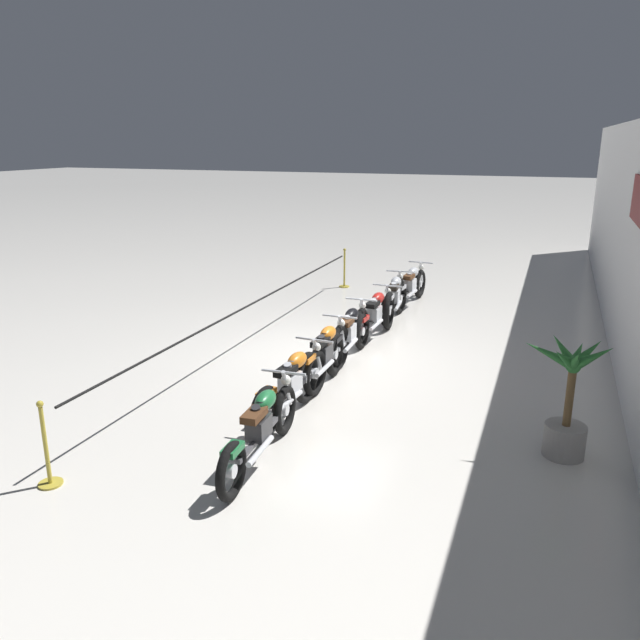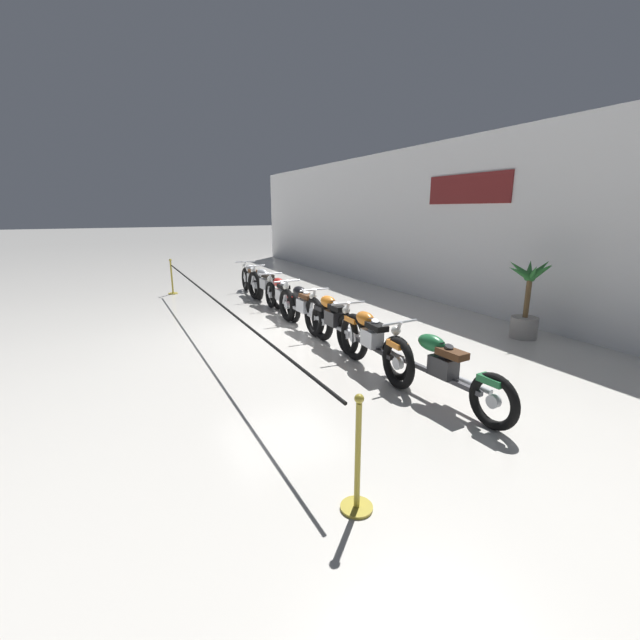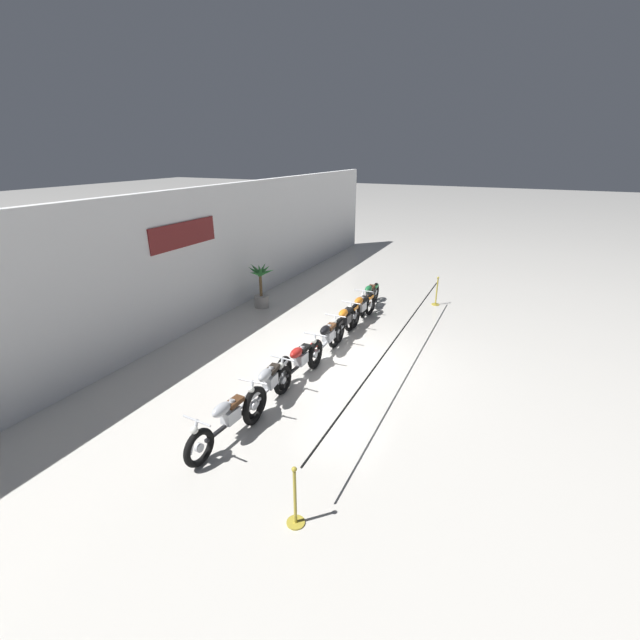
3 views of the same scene
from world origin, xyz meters
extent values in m
plane|color=silver|center=(0.00, 0.00, 0.00)|extent=(120.00, 120.00, 0.00)
torus|color=black|center=(-4.90, 0.77, 0.35)|extent=(0.72, 0.18, 0.71)
torus|color=black|center=(-3.28, 0.65, 0.35)|extent=(0.72, 0.18, 0.71)
cylinder|color=silver|center=(-4.90, 0.77, 0.35)|extent=(0.17, 0.09, 0.16)
cylinder|color=silver|center=(-3.28, 0.65, 0.35)|extent=(0.17, 0.09, 0.16)
cylinder|color=silver|center=(-4.99, 0.77, 0.64)|extent=(0.31, 0.08, 0.59)
cube|color=silver|center=(-4.04, 0.70, 0.51)|extent=(0.37, 0.25, 0.26)
cylinder|color=silver|center=(-4.08, 0.71, 0.71)|extent=(0.19, 0.12, 0.24)
cylinder|color=silver|center=(-4.00, 0.70, 0.71)|extent=(0.19, 0.12, 0.24)
cylinder|color=silver|center=(-3.73, 0.82, 0.37)|extent=(0.70, 0.12, 0.07)
cube|color=black|center=(-4.09, 0.71, 0.37)|extent=(1.30, 0.15, 0.06)
ellipsoid|color=#B7BABF|center=(-4.27, 0.72, 0.77)|extent=(0.47, 0.25, 0.22)
cube|color=#4C2D19|center=(-3.91, 0.69, 0.73)|extent=(0.41, 0.23, 0.09)
cube|color=#B7BABF|center=(-3.33, 0.65, 0.60)|extent=(0.33, 0.18, 0.08)
cylinder|color=silver|center=(-4.88, 0.76, 0.90)|extent=(0.08, 0.62, 0.04)
sphere|color=silver|center=(-4.96, 0.77, 0.76)|extent=(0.14, 0.14, 0.14)
torus|color=black|center=(-3.43, 0.59, 0.40)|extent=(0.81, 0.20, 0.80)
torus|color=black|center=(-1.99, 0.72, 0.40)|extent=(0.81, 0.20, 0.80)
cylinder|color=silver|center=(-3.43, 0.59, 0.40)|extent=(0.19, 0.10, 0.19)
cylinder|color=silver|center=(-1.99, 0.72, 0.40)|extent=(0.19, 0.10, 0.19)
cylinder|color=silver|center=(-3.52, 0.58, 0.68)|extent=(0.31, 0.08, 0.59)
cube|color=silver|center=(-2.66, 0.66, 0.56)|extent=(0.38, 0.25, 0.26)
cylinder|color=silver|center=(-2.70, 0.65, 0.76)|extent=(0.19, 0.13, 0.24)
cylinder|color=silver|center=(-2.62, 0.66, 0.76)|extent=(0.19, 0.13, 0.24)
cylinder|color=silver|center=(-2.38, 0.82, 0.42)|extent=(0.70, 0.13, 0.07)
cube|color=#ADAFB5|center=(-2.71, 0.65, 0.42)|extent=(1.16, 0.16, 0.06)
ellipsoid|color=#B7BABF|center=(-2.89, 0.64, 0.82)|extent=(0.48, 0.26, 0.22)
cube|color=black|center=(-2.53, 0.67, 0.78)|extent=(0.42, 0.24, 0.09)
cube|color=#B7BABF|center=(-2.04, 0.71, 0.69)|extent=(0.33, 0.19, 0.08)
cylinder|color=silver|center=(-3.41, 0.59, 0.95)|extent=(0.09, 0.62, 0.04)
sphere|color=silver|center=(-3.49, 0.58, 0.81)|extent=(0.14, 0.14, 0.14)
torus|color=black|center=(-2.20, 0.62, 0.34)|extent=(0.68, 0.13, 0.68)
torus|color=black|center=(-0.58, 0.56, 0.34)|extent=(0.68, 0.13, 0.68)
cylinder|color=silver|center=(-2.20, 0.62, 0.34)|extent=(0.16, 0.09, 0.16)
cylinder|color=silver|center=(-0.58, 0.56, 0.34)|extent=(0.16, 0.09, 0.16)
cylinder|color=silver|center=(-2.29, 0.62, 0.62)|extent=(0.30, 0.07, 0.59)
cube|color=silver|center=(-1.34, 0.59, 0.50)|extent=(0.37, 0.23, 0.26)
cylinder|color=silver|center=(-1.38, 0.59, 0.70)|extent=(0.18, 0.12, 0.24)
cylinder|color=silver|center=(-1.30, 0.59, 0.70)|extent=(0.18, 0.12, 0.24)
cylinder|color=silver|center=(-1.04, 0.72, 0.36)|extent=(0.70, 0.09, 0.07)
cube|color=black|center=(-1.39, 0.59, 0.36)|extent=(1.30, 0.10, 0.06)
ellipsoid|color=#B21E19|center=(-1.57, 0.60, 0.76)|extent=(0.47, 0.23, 0.22)
cube|color=black|center=(-1.21, 0.58, 0.72)|extent=(0.41, 0.21, 0.09)
cube|color=#B21E19|center=(-0.63, 0.57, 0.58)|extent=(0.32, 0.17, 0.08)
cylinder|color=silver|center=(-2.18, 0.62, 0.89)|extent=(0.06, 0.62, 0.04)
sphere|color=silver|center=(-2.26, 0.62, 0.75)|extent=(0.14, 0.14, 0.14)
torus|color=black|center=(-0.77, 0.49, 0.37)|extent=(0.75, 0.15, 0.74)
torus|color=black|center=(0.92, 0.54, 0.37)|extent=(0.75, 0.15, 0.74)
cylinder|color=silver|center=(-0.77, 0.49, 0.37)|extent=(0.17, 0.08, 0.17)
cylinder|color=silver|center=(0.92, 0.54, 0.37)|extent=(0.17, 0.08, 0.17)
cylinder|color=silver|center=(-0.86, 0.49, 0.65)|extent=(0.30, 0.06, 0.59)
cube|color=silver|center=(0.12, 0.52, 0.53)|extent=(0.37, 0.23, 0.26)
cylinder|color=silver|center=(0.08, 0.52, 0.73)|extent=(0.18, 0.11, 0.24)
cylinder|color=silver|center=(0.17, 0.52, 0.73)|extent=(0.18, 0.11, 0.24)
cylinder|color=silver|center=(0.42, 0.67, 0.39)|extent=(0.70, 0.09, 0.07)
cube|color=#ADAFB5|center=(0.07, 0.52, 0.39)|extent=(1.35, 0.10, 0.06)
ellipsoid|color=black|center=(-0.11, 0.51, 0.79)|extent=(0.47, 0.23, 0.22)
cube|color=#4C2D19|center=(0.25, 0.52, 0.75)|extent=(0.41, 0.21, 0.09)
cube|color=black|center=(0.87, 0.54, 0.63)|extent=(0.32, 0.17, 0.08)
cylinder|color=silver|center=(-0.75, 0.49, 0.92)|extent=(0.05, 0.62, 0.04)
sphere|color=silver|center=(-0.83, 0.49, 0.78)|extent=(0.14, 0.14, 0.14)
torus|color=black|center=(0.59, 0.52, 0.40)|extent=(0.79, 0.12, 0.79)
torus|color=black|center=(2.14, 0.52, 0.40)|extent=(0.79, 0.12, 0.79)
cylinder|color=silver|center=(0.59, 0.52, 0.40)|extent=(0.19, 0.08, 0.19)
cylinder|color=silver|center=(2.14, 0.52, 0.40)|extent=(0.19, 0.08, 0.19)
cylinder|color=silver|center=(0.50, 0.52, 0.68)|extent=(0.30, 0.06, 0.59)
cube|color=#2D2D30|center=(1.42, 0.52, 0.56)|extent=(0.36, 0.22, 0.26)
cylinder|color=#2D2D30|center=(1.38, 0.52, 0.76)|extent=(0.18, 0.11, 0.24)
cylinder|color=#2D2D30|center=(1.46, 0.52, 0.76)|extent=(0.18, 0.11, 0.24)
cylinder|color=silver|center=(1.72, 0.66, 0.42)|extent=(0.70, 0.07, 0.07)
cube|color=#ADAFB5|center=(1.37, 0.52, 0.42)|extent=(1.24, 0.06, 0.06)
ellipsoid|color=orange|center=(1.19, 0.52, 0.82)|extent=(0.46, 0.22, 0.22)
cube|color=black|center=(1.55, 0.52, 0.78)|extent=(0.40, 0.20, 0.09)
cube|color=orange|center=(2.09, 0.52, 0.69)|extent=(0.32, 0.16, 0.08)
cylinder|color=silver|center=(0.61, 0.52, 0.95)|extent=(0.04, 0.62, 0.04)
sphere|color=silver|center=(0.53, 0.52, 0.81)|extent=(0.14, 0.14, 0.14)
torus|color=black|center=(1.86, 0.55, 0.37)|extent=(0.75, 0.16, 0.74)
torus|color=black|center=(3.45, 0.46, 0.37)|extent=(0.75, 0.16, 0.74)
cylinder|color=silver|center=(1.86, 0.55, 0.37)|extent=(0.18, 0.09, 0.18)
cylinder|color=silver|center=(3.45, 0.46, 0.37)|extent=(0.18, 0.09, 0.18)
cylinder|color=silver|center=(1.77, 0.56, 0.65)|extent=(0.31, 0.07, 0.59)
cube|color=silver|center=(2.71, 0.50, 0.53)|extent=(0.37, 0.24, 0.26)
cylinder|color=silver|center=(2.67, 0.50, 0.73)|extent=(0.18, 0.12, 0.24)
cylinder|color=silver|center=(2.75, 0.50, 0.73)|extent=(0.18, 0.12, 0.24)
cylinder|color=silver|center=(3.01, 0.62, 0.39)|extent=(0.70, 0.11, 0.07)
cube|color=black|center=(2.66, 0.50, 0.39)|extent=(1.28, 0.13, 0.06)
ellipsoid|color=orange|center=(2.48, 0.51, 0.79)|extent=(0.47, 0.25, 0.22)
cube|color=black|center=(2.84, 0.49, 0.75)|extent=(0.41, 0.22, 0.09)
cube|color=orange|center=(3.40, 0.46, 0.64)|extent=(0.33, 0.18, 0.08)
cylinder|color=silver|center=(1.88, 0.55, 0.92)|extent=(0.07, 0.62, 0.04)
sphere|color=silver|center=(1.80, 0.55, 0.78)|extent=(0.14, 0.14, 0.14)
torus|color=black|center=(3.20, 0.63, 0.34)|extent=(0.68, 0.15, 0.68)
torus|color=black|center=(4.89, 0.73, 0.34)|extent=(0.68, 0.15, 0.68)
cylinder|color=silver|center=(3.20, 0.63, 0.34)|extent=(0.16, 0.09, 0.16)
cylinder|color=silver|center=(4.89, 0.73, 0.34)|extent=(0.16, 0.09, 0.16)
cylinder|color=silver|center=(3.11, 0.63, 0.62)|extent=(0.31, 0.07, 0.59)
cube|color=#2D2D30|center=(4.10, 0.69, 0.50)|extent=(0.37, 0.24, 0.26)
cylinder|color=#2D2D30|center=(4.06, 0.68, 0.70)|extent=(0.19, 0.12, 0.24)
cylinder|color=#2D2D30|center=(4.14, 0.69, 0.70)|extent=(0.19, 0.12, 0.24)
cylinder|color=silver|center=(4.39, 0.84, 0.36)|extent=(0.70, 0.11, 0.07)
cube|color=#47474C|center=(4.05, 0.68, 0.36)|extent=(1.36, 0.14, 0.06)
ellipsoid|color=#1E6B38|center=(3.87, 0.67, 0.76)|extent=(0.47, 0.25, 0.22)
cube|color=#4C2D19|center=(4.23, 0.69, 0.72)|extent=(0.41, 0.22, 0.09)
cube|color=#1E6B38|center=(4.84, 0.73, 0.58)|extent=(0.33, 0.18, 0.08)
cylinder|color=silver|center=(3.22, 0.63, 0.89)|extent=(0.07, 0.62, 0.04)
sphere|color=silver|center=(3.14, 0.63, 0.75)|extent=(0.14, 0.14, 0.14)
cylinder|color=gray|center=(2.54, 4.19, 0.21)|extent=(0.51, 0.51, 0.42)
cylinder|color=brown|center=(2.54, 4.19, 0.82)|extent=(0.10, 0.10, 0.79)
cone|color=#286B2D|center=(2.73, 4.20, 1.35)|extent=(0.53, 0.19, 0.44)
cone|color=#286B2D|center=(2.68, 4.29, 1.32)|extent=(0.45, 0.39, 0.44)
cone|color=#286B2D|center=(2.58, 4.38, 1.35)|extent=(0.24, 0.53, 0.47)
cone|color=#286B2D|center=(2.41, 4.32, 1.34)|extent=(0.43, 0.45, 0.48)
cone|color=#286B2D|center=(2.31, 4.23, 1.29)|extent=(0.58, 0.27, 0.33)
cone|color=#286B2D|center=(2.40, 4.07, 1.34)|extent=(0.45, 0.42, 0.48)
cone|color=#286B2D|center=(2.52, 3.91, 1.32)|extent=(0.19, 0.67, 0.39)
cone|color=#286B2D|center=(2.68, 4.09, 1.33)|extent=(0.45, 0.38, 0.44)
cylinder|color=gold|center=(-5.34, -1.38, 0.01)|extent=(0.28, 0.28, 0.03)
cylinder|color=gold|center=(-5.34, -1.38, 0.50)|extent=(0.05, 0.05, 0.95)
sphere|color=gold|center=(-5.34, -1.38, 1.01)|extent=(0.08, 0.08, 0.08)
cylinder|color=black|center=(0.03, -1.38, 0.88)|extent=(10.30, 0.04, 0.04)
cylinder|color=gold|center=(5.39, -1.38, 0.01)|extent=(0.28, 0.28, 0.03)
cylinder|color=gold|center=(5.39, -1.38, 0.50)|extent=(0.05, 0.05, 0.95)
sphere|color=gold|center=(5.39, -1.38, 1.01)|extent=(0.08, 0.08, 0.08)
camera|label=1|loc=(10.28, 3.82, 3.87)|focal=35.00mm
camera|label=2|loc=(8.04, -3.05, 2.46)|focal=24.00mm
camera|label=3|loc=(-9.56, -3.76, 5.24)|focal=24.00mm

